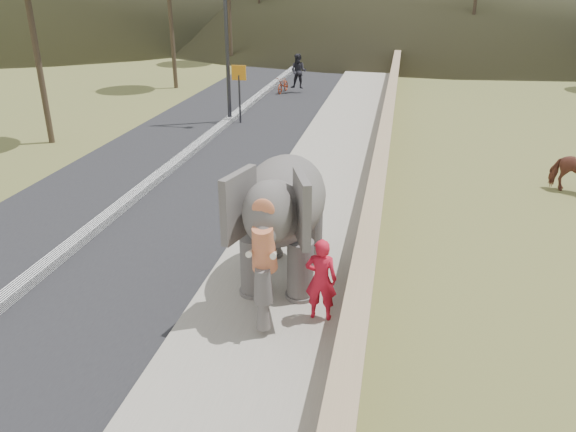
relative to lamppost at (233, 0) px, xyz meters
The scene contains 9 objects.
road 8.79m from the lamppost, 92.42° to the right, with size 7.00×120.00×0.03m, color black.
median 8.74m from the lamppost, 92.42° to the right, with size 0.35×120.00×0.22m, color black.
walkway 9.93m from the lamppost, 57.34° to the right, with size 3.00×120.00×0.15m, color #9E9687.
parapet 10.60m from the lamppost, 49.09° to the right, with size 0.30×120.00×1.10m, color tan.
lamppost is the anchor object (origin of this frame).
signboard 3.24m from the lamppost, 37.19° to the right, with size 0.60×0.08×2.40m.
elephant_and_man 14.08m from the lamppost, 69.83° to the right, with size 2.19×3.63×2.58m.
motorcyclist 7.96m from the lamppost, 80.95° to the left, with size 1.63×1.62×2.03m.
trees 14.34m from the lamppost, 65.20° to the left, with size 47.65×40.80×9.73m.
Camera 1 is at (2.06, -5.31, 5.76)m, focal length 35.00 mm.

